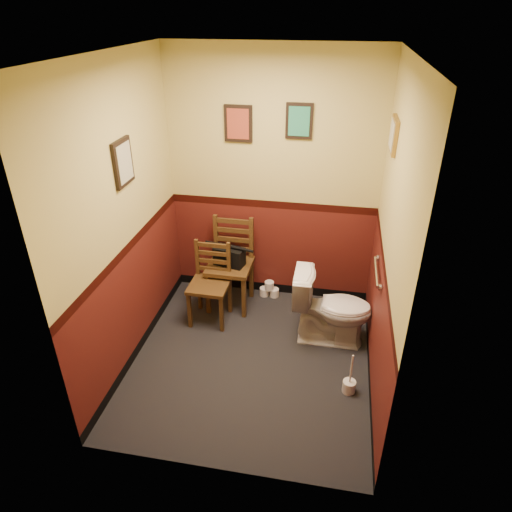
% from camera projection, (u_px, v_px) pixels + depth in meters
% --- Properties ---
extents(floor, '(2.20, 2.40, 0.00)m').
position_uv_depth(floor, '(251.00, 359.00, 4.38)').
color(floor, black).
rests_on(floor, ground).
extents(ceiling, '(2.20, 2.40, 0.00)m').
position_uv_depth(ceiling, '(249.00, 53.00, 3.06)').
color(ceiling, silver).
rests_on(ceiling, ground).
extents(wall_back, '(2.20, 0.00, 2.70)m').
position_uv_depth(wall_back, '(273.00, 183.00, 4.75)').
color(wall_back, '#4C1611').
rests_on(wall_back, ground).
extents(wall_front, '(2.20, 0.00, 2.70)m').
position_uv_depth(wall_front, '(211.00, 322.00, 2.69)').
color(wall_front, '#4C1611').
rests_on(wall_front, ground).
extents(wall_left, '(0.00, 2.40, 2.70)m').
position_uv_depth(wall_left, '(124.00, 223.00, 3.89)').
color(wall_left, '#4C1611').
rests_on(wall_left, ground).
extents(wall_right, '(0.00, 2.40, 2.70)m').
position_uv_depth(wall_right, '(389.00, 245.00, 3.54)').
color(wall_right, '#4C1611').
rests_on(wall_right, ground).
extents(grab_bar, '(0.05, 0.56, 0.06)m').
position_uv_depth(grab_bar, '(377.00, 272.00, 3.96)').
color(grab_bar, silver).
rests_on(grab_bar, wall_right).
extents(framed_print_back_a, '(0.28, 0.04, 0.36)m').
position_uv_depth(framed_print_back_a, '(238.00, 124.00, 4.49)').
color(framed_print_back_a, black).
rests_on(framed_print_back_a, wall_back).
extents(framed_print_back_b, '(0.26, 0.04, 0.34)m').
position_uv_depth(framed_print_back_b, '(299.00, 121.00, 4.37)').
color(framed_print_back_b, black).
rests_on(framed_print_back_b, wall_back).
extents(framed_print_left, '(0.04, 0.30, 0.38)m').
position_uv_depth(framed_print_left, '(123.00, 163.00, 3.73)').
color(framed_print_left, black).
rests_on(framed_print_left, wall_left).
extents(framed_print_right, '(0.04, 0.34, 0.28)m').
position_uv_depth(framed_print_right, '(394.00, 135.00, 3.72)').
color(framed_print_right, olive).
rests_on(framed_print_right, wall_right).
extents(toilet, '(0.78, 0.43, 0.76)m').
position_uv_depth(toilet, '(332.00, 308.00, 4.46)').
color(toilet, white).
rests_on(toilet, floor).
extents(toilet_brush, '(0.11, 0.11, 0.41)m').
position_uv_depth(toilet_brush, '(349.00, 386.00, 3.99)').
color(toilet_brush, silver).
rests_on(toilet_brush, floor).
extents(chair_left, '(0.41, 0.41, 0.86)m').
position_uv_depth(chair_left, '(210.00, 283.00, 4.76)').
color(chair_left, brown).
rests_on(chair_left, floor).
extents(chair_right, '(0.47, 0.47, 1.00)m').
position_uv_depth(chair_right, '(231.00, 264.00, 4.97)').
color(chair_right, brown).
rests_on(chair_right, floor).
extents(handbag, '(0.35, 0.23, 0.23)m').
position_uv_depth(handbag, '(229.00, 256.00, 4.87)').
color(handbag, black).
rests_on(handbag, chair_right).
extents(tp_stack, '(0.22, 0.12, 0.19)m').
position_uv_depth(tp_stack, '(269.00, 290.00, 5.28)').
color(tp_stack, silver).
rests_on(tp_stack, floor).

